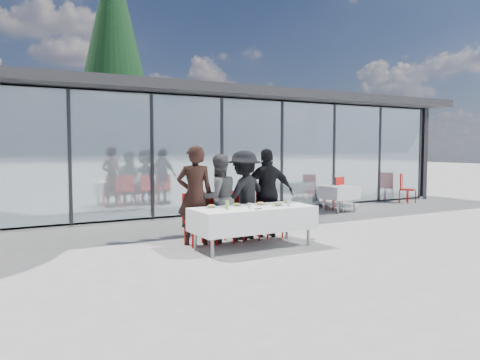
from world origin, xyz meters
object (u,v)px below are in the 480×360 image
diner_chair_d (268,211)px  spare_table_right (339,193)px  plate_a (212,207)px  diner_b (218,198)px  plate_b (237,205)px  diner_chair_b (219,215)px  plate_c (261,204)px  conifer_tree (114,49)px  diner_a (195,195)px  lounger (333,200)px  diner_chair_a (196,216)px  diner_chair_c (245,213)px  dining_table (253,218)px  folded_eyeglasses (258,209)px  plate_d (288,202)px  plate_extra (278,205)px  spare_chair_a (405,187)px  diner_d (268,193)px  diner_c (244,195)px  spare_chair_b (336,192)px  juice_bottle (227,205)px

diner_chair_d → spare_table_right: diner_chair_d is taller
diner_chair_d → plate_a: 1.65m
diner_b → plate_a: bearing=51.8°
plate_b → diner_chair_b: bearing=98.8°
plate_c → conifer_tree: size_ratio=0.02×
diner_a → conifer_tree: conifer_tree is taller
diner_chair_d → lounger: size_ratio=0.73×
diner_chair_a → diner_chair_c: (1.07, 0.00, 0.00)m
dining_table → folded_eyeglasses: (-0.09, -0.32, 0.22)m
plate_c → dining_table: bearing=-152.8°
plate_d → conifer_tree: size_ratio=0.02×
diner_chair_c → plate_c: (-0.01, -0.63, 0.24)m
plate_extra → spare_chair_a: (7.46, 3.60, -0.24)m
conifer_tree → spare_table_right: bearing=-69.7°
diner_b → diner_d: (1.13, -0.00, 0.05)m
plate_extra → plate_d: bearing=31.1°
diner_chair_b → diner_chair_a: bearing=180.0°
diner_chair_a → plate_c: bearing=-30.6°
plate_extra → lounger: size_ratio=0.19×
diner_d → dining_table: bearing=63.5°
plate_b → folded_eyeglasses: bearing=-74.1°
diner_c → spare_chair_b: size_ratio=1.82×
plate_a → spare_table_right: (5.27, 2.61, -0.22)m
juice_bottle → lounger: juice_bottle is taller
spare_chair_a → lounger: size_ratio=0.73×
diner_chair_a → diner_d: size_ratio=0.54×
plate_a → plate_extra: (1.20, -0.36, 0.00)m
plate_a → spare_chair_a: spare_chair_a is taller
diner_chair_b → lounger: size_ratio=0.73×
plate_extra → juice_bottle: size_ratio=1.56×
diner_chair_c → plate_a: diner_chair_c is taller
folded_eyeglasses → spare_chair_a: size_ratio=0.14×
diner_b → conifer_tree: bearing=-96.4°
plate_d → spare_chair_a: spare_chair_a is taller
spare_table_right → conifer_tree: 12.01m
plate_d → spare_chair_a: 7.85m
plate_d → plate_extra: 0.44m
plate_a → folded_eyeglasses: plate_a is taller
diner_b → plate_d: diner_b is taller
plate_d → juice_bottle: (-1.42, -0.17, 0.06)m
diner_chair_d → spare_table_right: (3.73, 2.09, 0.02)m
diner_chair_a → spare_chair_b: same height
spare_chair_b → diner_c: bearing=-151.3°
juice_bottle → spare_table_right: size_ratio=0.19×
spare_chair_b → conifer_tree: bearing=112.5°
diner_chair_b → spare_table_right: 5.29m
diner_c → spare_chair_b: diner_c is taller
plate_b → spare_chair_a: size_ratio=0.26×
spare_chair_a → conifer_tree: (-7.11, 9.41, 5.45)m
diner_d → spare_chair_b: 4.73m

